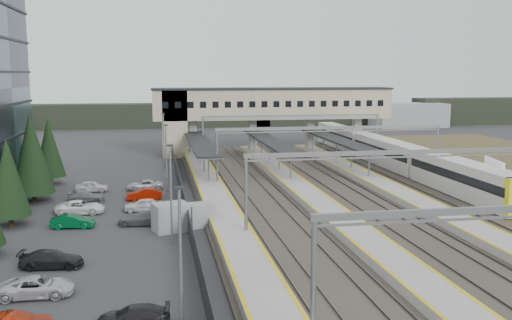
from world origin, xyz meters
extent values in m
plane|color=#2B2B2D|center=(0.00, 0.00, 0.00)|extent=(220.00, 220.00, 0.00)
cylinder|color=black|center=(-22.00, 0.00, 0.60)|extent=(0.44, 0.44, 1.20)
cone|color=black|center=(-22.00, 0.00, 4.50)|extent=(3.64, 3.64, 7.00)
cylinder|color=black|center=(-22.00, 10.00, 0.60)|extent=(0.44, 0.44, 1.20)
cone|color=black|center=(-22.00, 10.00, 5.25)|extent=(4.42, 4.42, 8.50)
cylinder|color=black|center=(-22.00, 20.00, 0.60)|extent=(0.44, 0.44, 1.20)
cone|color=black|center=(-22.00, 20.00, 4.60)|extent=(3.74, 3.74, 7.20)
imported|color=#BBBBBF|center=(-16.50, -17.40, 0.63)|extent=(4.53, 2.14, 1.25)
imported|color=black|center=(-16.50, -12.10, 0.64)|extent=(4.51, 2.13, 1.27)
imported|color=#044822|center=(-16.50, -1.50, 0.62)|extent=(3.87, 1.65, 1.24)
imported|color=white|center=(-16.50, 3.80, 0.65)|extent=(4.78, 2.42, 1.29)
imported|color=slate|center=(-16.50, 9.10, 0.56)|extent=(3.98, 1.91, 1.12)
imported|color=silver|center=(-16.50, 14.40, 0.63)|extent=(3.81, 1.74, 1.27)
imported|color=black|center=(-10.50, -22.70, 0.57)|extent=(4.02, 1.78, 1.15)
imported|color=#505456|center=(-10.50, -1.50, 0.61)|extent=(4.37, 2.09, 1.23)
imported|color=silver|center=(-10.50, 3.80, 0.64)|extent=(3.79, 1.56, 1.28)
imported|color=#891304|center=(-10.50, 9.10, 0.63)|extent=(3.95, 1.71, 1.27)
imported|color=#B5B4B9|center=(-10.50, 14.40, 0.59)|extent=(4.41, 2.38, 1.18)
cylinder|color=gray|center=(-8.00, -25.00, 4.00)|extent=(0.16, 0.16, 8.00)
cube|color=black|center=(-8.00, -25.00, 8.00)|extent=(0.50, 0.25, 0.15)
cylinder|color=gray|center=(-8.00, -8.00, 4.00)|extent=(0.16, 0.16, 8.00)
cube|color=black|center=(-8.00, -8.00, 8.00)|extent=(0.50, 0.25, 0.15)
cylinder|color=gray|center=(-8.00, 10.00, 4.00)|extent=(0.16, 0.16, 8.00)
cube|color=black|center=(-8.00, 10.00, 8.00)|extent=(0.50, 0.25, 0.15)
cylinder|color=gray|center=(-8.00, 28.00, 4.00)|extent=(0.16, 0.16, 8.00)
cube|color=black|center=(-8.00, 28.00, 8.00)|extent=(0.50, 0.25, 0.15)
cube|color=#26282B|center=(-6.50, 5.00, 1.00)|extent=(0.08, 90.00, 2.00)
cube|color=gray|center=(-7.96, -3.96, 1.22)|extent=(3.44, 2.92, 2.44)
cube|color=gray|center=(-5.27, -2.74, 1.03)|extent=(2.66, 2.40, 2.05)
cube|color=#35312A|center=(12.00, 5.00, 0.10)|extent=(34.00, 90.00, 0.20)
cube|color=#59544C|center=(-0.72, 5.00, 0.28)|extent=(0.08, 90.00, 0.14)
cube|color=#59544C|center=(0.72, 5.00, 0.28)|extent=(0.08, 90.00, 0.14)
cube|color=#59544C|center=(3.28, 5.00, 0.28)|extent=(0.08, 90.00, 0.14)
cube|color=#59544C|center=(4.72, 5.00, 0.28)|extent=(0.08, 90.00, 0.14)
cube|color=#59544C|center=(9.28, 5.00, 0.28)|extent=(0.08, 90.00, 0.14)
cube|color=#59544C|center=(10.72, 5.00, 0.28)|extent=(0.08, 90.00, 0.14)
cube|color=#59544C|center=(13.28, 5.00, 0.28)|extent=(0.08, 90.00, 0.14)
cube|color=#59544C|center=(14.72, 5.00, 0.28)|extent=(0.08, 90.00, 0.14)
cube|color=#59544C|center=(19.28, 5.00, 0.28)|extent=(0.08, 90.00, 0.14)
cube|color=#59544C|center=(20.72, 5.00, 0.28)|extent=(0.08, 90.00, 0.14)
cube|color=#59544C|center=(23.28, 5.00, 0.28)|extent=(0.08, 90.00, 0.14)
cube|color=#59544C|center=(24.72, 5.00, 0.28)|extent=(0.08, 90.00, 0.14)
cube|color=#9B9B96|center=(-3.00, 5.00, 0.45)|extent=(3.20, 82.00, 0.90)
cube|color=gold|center=(-4.45, 5.00, 0.91)|extent=(0.25, 82.00, 0.02)
cube|color=gold|center=(-1.55, 5.00, 0.91)|extent=(0.25, 82.00, 0.02)
cube|color=#9B9B96|center=(7.00, 5.00, 0.45)|extent=(3.20, 82.00, 0.90)
cube|color=gold|center=(5.55, 5.00, 0.91)|extent=(0.25, 82.00, 0.02)
cube|color=gold|center=(8.45, 5.00, 0.91)|extent=(0.25, 82.00, 0.02)
cube|color=#9B9B96|center=(17.00, 5.00, 0.45)|extent=(3.20, 82.00, 0.90)
cube|color=gold|center=(15.55, 5.00, 0.91)|extent=(0.25, 82.00, 0.02)
cube|color=gold|center=(18.45, 5.00, 0.91)|extent=(0.25, 82.00, 0.02)
cube|color=black|center=(-3.00, 27.00, 4.00)|extent=(3.00, 30.00, 0.25)
cube|color=gray|center=(-3.00, 27.00, 3.85)|extent=(3.10, 30.00, 0.12)
cylinder|color=gray|center=(-3.00, 14.00, 2.40)|extent=(0.20, 0.20, 3.10)
cylinder|color=gray|center=(-3.00, 20.50, 2.40)|extent=(0.20, 0.20, 3.10)
cylinder|color=gray|center=(-3.00, 27.00, 2.40)|extent=(0.20, 0.20, 3.10)
cylinder|color=gray|center=(-3.00, 33.50, 2.40)|extent=(0.20, 0.20, 3.10)
cylinder|color=gray|center=(-3.00, 40.00, 2.40)|extent=(0.20, 0.20, 3.10)
cube|color=black|center=(7.00, 27.00, 4.00)|extent=(3.00, 30.00, 0.25)
cube|color=gray|center=(7.00, 27.00, 3.85)|extent=(3.10, 30.00, 0.12)
cylinder|color=gray|center=(7.00, 14.00, 2.40)|extent=(0.20, 0.20, 3.10)
cylinder|color=gray|center=(7.00, 20.50, 2.40)|extent=(0.20, 0.20, 3.10)
cylinder|color=gray|center=(7.00, 27.00, 2.40)|extent=(0.20, 0.20, 3.10)
cylinder|color=gray|center=(7.00, 33.50, 2.40)|extent=(0.20, 0.20, 3.10)
cylinder|color=gray|center=(7.00, 40.00, 2.40)|extent=(0.20, 0.20, 3.10)
cube|color=black|center=(17.00, 27.00, 4.00)|extent=(3.00, 30.00, 0.25)
cube|color=gray|center=(17.00, 27.00, 3.85)|extent=(3.10, 30.00, 0.12)
cylinder|color=gray|center=(17.00, 14.00, 2.40)|extent=(0.20, 0.20, 3.10)
cylinder|color=gray|center=(17.00, 20.50, 2.40)|extent=(0.20, 0.20, 3.10)
cylinder|color=gray|center=(17.00, 27.00, 2.40)|extent=(0.20, 0.20, 3.10)
cylinder|color=gray|center=(17.00, 33.50, 2.40)|extent=(0.20, 0.20, 3.10)
cylinder|color=gray|center=(17.00, 40.00, 2.40)|extent=(0.20, 0.20, 3.10)
cube|color=tan|center=(10.50, 42.00, 8.50)|extent=(40.00, 6.00, 5.00)
cube|color=black|center=(10.50, 42.00, 11.05)|extent=(40.40, 6.40, 0.30)
cube|color=tan|center=(-6.00, 42.00, 5.50)|extent=(4.00, 6.00, 11.00)
cube|color=black|center=(-7.50, 38.98, 8.60)|extent=(1.00, 0.06, 1.00)
cube|color=black|center=(-5.50, 38.98, 8.60)|extent=(1.00, 0.06, 1.00)
cube|color=black|center=(-3.50, 38.98, 8.60)|extent=(1.00, 0.06, 1.00)
cube|color=black|center=(-1.50, 38.98, 8.60)|extent=(1.00, 0.06, 1.00)
cube|color=black|center=(0.50, 38.98, 8.60)|extent=(1.00, 0.06, 1.00)
cube|color=black|center=(2.50, 38.98, 8.60)|extent=(1.00, 0.06, 1.00)
cube|color=black|center=(4.50, 38.98, 8.60)|extent=(1.00, 0.06, 1.00)
cube|color=black|center=(6.50, 38.98, 8.60)|extent=(1.00, 0.06, 1.00)
cube|color=black|center=(8.50, 38.98, 8.60)|extent=(1.00, 0.06, 1.00)
cube|color=black|center=(10.50, 38.98, 8.60)|extent=(1.00, 0.06, 1.00)
cube|color=black|center=(12.50, 38.98, 8.60)|extent=(1.00, 0.06, 1.00)
cube|color=black|center=(14.50, 38.98, 8.60)|extent=(1.00, 0.06, 1.00)
cube|color=black|center=(16.50, 38.98, 8.60)|extent=(1.00, 0.06, 1.00)
cube|color=black|center=(18.50, 38.98, 8.60)|extent=(1.00, 0.06, 1.00)
cube|color=black|center=(20.50, 38.98, 8.60)|extent=(1.00, 0.06, 1.00)
cube|color=black|center=(22.50, 38.98, 8.60)|extent=(1.00, 0.06, 1.00)
cube|color=black|center=(24.50, 38.98, 8.60)|extent=(1.00, 0.06, 1.00)
cube|color=black|center=(26.50, 38.98, 8.60)|extent=(1.00, 0.06, 1.00)
cube|color=black|center=(28.50, 38.98, 8.60)|extent=(1.00, 0.06, 1.00)
cube|color=#9B9B96|center=(-4.50, 42.00, 3.00)|extent=(1.20, 1.60, 6.00)
cube|color=#9B9B96|center=(-3.00, 42.00, 3.00)|extent=(1.20, 1.60, 6.00)
cube|color=#9B9B96|center=(7.00, 42.00, 3.00)|extent=(1.20, 1.60, 6.00)
cube|color=#9B9B96|center=(17.00, 42.00, 3.00)|extent=(1.20, 1.60, 6.00)
cube|color=#9B9B96|center=(25.50, 42.00, 3.00)|extent=(1.20, 1.60, 6.00)
cylinder|color=gray|center=(-2.00, -28.00, 3.50)|extent=(0.28, 0.28, 7.00)
cylinder|color=gray|center=(-2.00, -8.00, 3.50)|extent=(0.28, 0.28, 7.00)
cube|color=gray|center=(12.00, -8.00, 7.00)|extent=(28.40, 0.25, 0.35)
cube|color=gray|center=(12.00, -8.00, 6.60)|extent=(28.40, 0.12, 0.12)
cylinder|color=gray|center=(-2.00, 14.00, 3.50)|extent=(0.28, 0.28, 7.00)
cylinder|color=gray|center=(26.00, 14.00, 3.50)|extent=(0.28, 0.28, 7.00)
cube|color=gray|center=(12.00, 14.00, 7.00)|extent=(28.40, 0.25, 0.35)
cube|color=gray|center=(12.00, 14.00, 6.60)|extent=(28.40, 0.12, 0.12)
cylinder|color=gray|center=(-2.00, 34.00, 3.50)|extent=(0.28, 0.28, 7.00)
cylinder|color=gray|center=(26.00, 34.00, 3.50)|extent=(0.28, 0.28, 7.00)
cube|color=gray|center=(12.00, 34.00, 7.00)|extent=(28.40, 0.25, 0.35)
cube|color=gray|center=(12.00, 34.00, 6.60)|extent=(28.40, 0.12, 0.12)
cube|color=silver|center=(24.00, 4.01, 2.19)|extent=(2.91, 20.21, 3.75)
cube|color=black|center=(24.00, 4.01, 2.60)|extent=(2.98, 19.61, 0.94)
cube|color=gray|center=(24.00, 4.01, 0.57)|extent=(2.50, 18.81, 0.52)
cube|color=silver|center=(24.00, 24.82, 2.19)|extent=(2.91, 20.21, 3.75)
cube|color=black|center=(24.00, 24.82, 2.60)|extent=(2.98, 19.61, 0.94)
cube|color=gray|center=(24.00, 24.82, 0.57)|extent=(2.50, 18.81, 0.52)
cube|color=silver|center=(24.00, 45.63, 2.19)|extent=(2.91, 20.21, 3.75)
cube|color=black|center=(24.00, 45.63, 2.60)|extent=(2.98, 19.61, 0.94)
cube|color=gray|center=(24.00, 45.63, 0.57)|extent=(2.50, 18.81, 0.52)
cylinder|color=gray|center=(25.99, -0.80, 1.47)|extent=(0.20, 0.20, 2.95)
cylinder|color=gray|center=(25.99, 3.72, 1.47)|extent=(0.20, 0.20, 2.95)
cube|color=silver|center=(25.99, 1.46, 3.23)|extent=(1.38, 5.42, 2.76)
cube|color=black|center=(-10.00, 95.00, 3.00)|extent=(60.00, 8.00, 6.00)
cube|color=black|center=(40.00, 95.00, 2.50)|extent=(50.00, 8.00, 5.00)
cube|color=black|center=(80.00, 90.00, 3.50)|extent=(40.00, 8.00, 7.00)
cube|color=gray|center=(55.00, 85.00, 3.00)|extent=(18.00, 10.00, 6.00)
camera|label=1|loc=(-9.03, -52.50, 13.53)|focal=40.00mm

